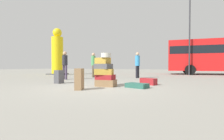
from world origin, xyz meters
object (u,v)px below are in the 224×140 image
object	(u,v)px
person_tourist_with_camera	(93,63)
person_passerby_in_red	(65,63)
suitcase_charcoal_white_trunk	(59,77)
suitcase_brown_foreground_far	(79,79)
lamp_post	(190,21)
yellow_dummy_statue	(57,54)
suitcase_tower	(105,72)
suitcase_teal_behind_tower	(137,85)
suitcase_maroon_upright_blue	(148,81)
person_bearded_onlooker	(137,63)

from	to	relation	value
person_tourist_with_camera	person_passerby_in_red	size ratio (longest dim) A/B	1.04
suitcase_charcoal_white_trunk	suitcase_brown_foreground_far	bearing A→B (deg)	-34.83
suitcase_charcoal_white_trunk	lamp_post	xyz separation A→B (m)	(5.67, 10.04, 4.35)
suitcase_brown_foreground_far	yellow_dummy_statue	xyz separation A→B (m)	(-7.51, 7.81, 1.55)
suitcase_tower	suitcase_charcoal_white_trunk	world-z (taller)	suitcase_tower
suitcase_teal_behind_tower	yellow_dummy_statue	size ratio (longest dim) A/B	0.18
suitcase_charcoal_white_trunk	suitcase_teal_behind_tower	bearing A→B (deg)	-2.62
suitcase_tower	yellow_dummy_statue	bearing A→B (deg)	139.87
suitcase_maroon_upright_blue	person_tourist_with_camera	xyz separation A→B (m)	(-4.33, 3.25, 0.87)
lamp_post	person_passerby_in_red	bearing A→B (deg)	-130.17
person_bearded_onlooker	suitcase_tower	bearing A→B (deg)	17.36
suitcase_teal_behind_tower	person_passerby_in_red	world-z (taller)	person_passerby_in_red
yellow_dummy_statue	lamp_post	size ratio (longest dim) A/B	0.58
person_tourist_with_camera	yellow_dummy_statue	xyz separation A→B (m)	(-4.95, 2.20, 0.89)
lamp_post	yellow_dummy_statue	bearing A→B (deg)	-162.00
suitcase_maroon_upright_blue	person_bearded_onlooker	xyz separation A→B (m)	(-1.38, 3.78, 0.86)
person_bearded_onlooker	person_tourist_with_camera	size ratio (longest dim) A/B	0.99
person_tourist_with_camera	suitcase_maroon_upright_blue	bearing A→B (deg)	41.90
suitcase_brown_foreground_far	person_bearded_onlooker	world-z (taller)	person_bearded_onlooker
suitcase_tower	yellow_dummy_statue	world-z (taller)	yellow_dummy_statue
suitcase_charcoal_white_trunk	suitcase_maroon_upright_blue	size ratio (longest dim) A/B	0.88
lamp_post	suitcase_charcoal_white_trunk	bearing A→B (deg)	-119.47
suitcase_maroon_upright_blue	person_tourist_with_camera	bearing A→B (deg)	167.46
person_bearded_onlooker	lamp_post	size ratio (longest dim) A/B	0.23
person_passerby_in_red	yellow_dummy_statue	distance (m)	6.31
person_passerby_in_red	lamp_post	xyz separation A→B (m)	(6.85, 8.12, 3.68)
suitcase_maroon_upright_blue	person_tourist_with_camera	size ratio (longest dim) A/B	0.39
suitcase_maroon_upright_blue	person_passerby_in_red	world-z (taller)	person_passerby_in_red
suitcase_brown_foreground_far	suitcase_maroon_upright_blue	size ratio (longest dim) A/B	1.03
person_bearded_onlooker	yellow_dummy_statue	xyz separation A→B (m)	(-7.91, 1.67, 0.90)
suitcase_charcoal_white_trunk	suitcase_teal_behind_tower	size ratio (longest dim) A/B	0.77
suitcase_brown_foreground_far	suitcase_maroon_upright_blue	bearing A→B (deg)	37.57
suitcase_brown_foreground_far	person_passerby_in_red	xyz separation A→B (m)	(-3.17, 3.33, 0.62)
suitcase_tower	suitcase_maroon_upright_blue	distance (m)	1.89
suitcase_brown_foreground_far	yellow_dummy_statue	distance (m)	10.94
suitcase_tower	yellow_dummy_statue	size ratio (longest dim) A/B	0.29
suitcase_charcoal_white_trunk	suitcase_teal_behind_tower	distance (m)	3.58
suitcase_tower	suitcase_charcoal_white_trunk	size ratio (longest dim) A/B	2.14
suitcase_tower	suitcase_teal_behind_tower	distance (m)	1.31
person_bearded_onlooker	person_passerby_in_red	xyz separation A→B (m)	(-3.56, -2.81, -0.03)
suitcase_charcoal_white_trunk	suitcase_maroon_upright_blue	distance (m)	3.88
suitcase_brown_foreground_far	lamp_post	world-z (taller)	lamp_post
person_passerby_in_red	lamp_post	world-z (taller)	lamp_post
person_passerby_in_red	lamp_post	size ratio (longest dim) A/B	0.22
suitcase_maroon_upright_blue	lamp_post	xyz separation A→B (m)	(1.91, 9.08, 4.51)
suitcase_brown_foreground_far	suitcase_charcoal_white_trunk	bearing A→B (deg)	129.18
suitcase_tower	suitcase_brown_foreground_far	world-z (taller)	suitcase_tower
person_passerby_in_red	yellow_dummy_statue	world-z (taller)	yellow_dummy_statue
suitcase_tower	yellow_dummy_statue	xyz separation A→B (m)	(-7.85, 6.62, 1.37)
suitcase_teal_behind_tower	person_tourist_with_camera	size ratio (longest dim) A/B	0.45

